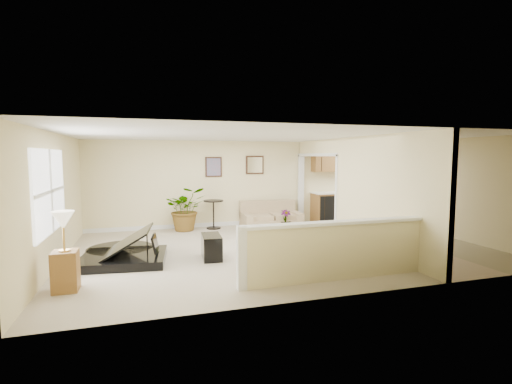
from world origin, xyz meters
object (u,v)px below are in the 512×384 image
object	(u,v)px
palm_plant	(186,209)
piano	(121,230)
small_plant	(285,221)
lamp_stand	(65,257)
piano_bench	(211,247)
loveseat	(270,214)
accent_table	(214,210)

from	to	relation	value
palm_plant	piano	bearing A→B (deg)	-119.99
small_plant	piano	bearing A→B (deg)	-154.34
lamp_stand	piano_bench	bearing A→B (deg)	25.06
piano	small_plant	xyz separation A→B (m)	(4.26, 2.05, -0.39)
loveseat	lamp_stand	size ratio (longest dim) A/B	1.41
palm_plant	accent_table	bearing A→B (deg)	2.55
piano_bench	lamp_stand	bearing A→B (deg)	-154.94
accent_table	piano	bearing A→B (deg)	-130.57
piano_bench	small_plant	size ratio (longest dim) A/B	1.31
piano	accent_table	world-z (taller)	piano
accent_table	lamp_stand	xyz separation A→B (m)	(-3.06, -4.22, -0.00)
accent_table	piano_bench	bearing A→B (deg)	-101.22
palm_plant	small_plant	distance (m)	2.81
piano_bench	accent_table	xyz separation A→B (m)	(0.61, 3.07, 0.28)
accent_table	lamp_stand	distance (m)	5.21
piano	loveseat	world-z (taller)	piano
piano	accent_table	xyz separation A→B (m)	(2.33, 2.72, -0.10)
accent_table	small_plant	world-z (taller)	accent_table
piano_bench	accent_table	bearing A→B (deg)	78.78
loveseat	accent_table	xyz separation A→B (m)	(-1.66, 0.15, 0.15)
loveseat	lamp_stand	distance (m)	6.23
piano	lamp_stand	xyz separation A→B (m)	(-0.73, -1.49, -0.10)
piano_bench	palm_plant	bearing A→B (deg)	93.23
accent_table	palm_plant	distance (m)	0.78
piano_bench	lamp_stand	size ratio (longest dim) A/B	0.58
piano	piano_bench	world-z (taller)	piano
piano	piano_bench	size ratio (longest dim) A/B	2.81
piano	accent_table	distance (m)	3.58
palm_plant	piano_bench	bearing A→B (deg)	-86.77
piano	piano_bench	bearing A→B (deg)	-4.95
accent_table	lamp_stand	size ratio (longest dim) A/B	0.66
lamp_stand	small_plant	bearing A→B (deg)	35.35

